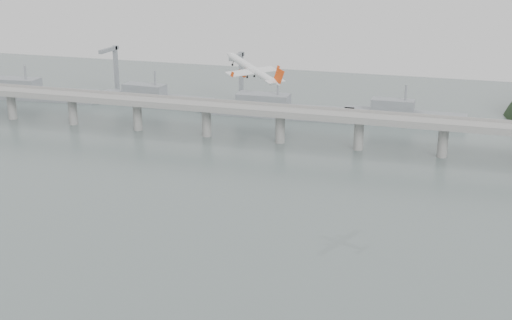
% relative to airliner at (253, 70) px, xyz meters
% --- Properties ---
extents(ground, '(900.00, 900.00, 0.00)m').
position_rel_airliner_xyz_m(ground, '(12.80, -90.65, -66.94)').
color(ground, slate).
rests_on(ground, ground).
extents(bridge, '(800.00, 22.00, 23.90)m').
position_rel_airliner_xyz_m(bridge, '(11.65, 109.35, -49.30)').
color(bridge, gray).
rests_on(bridge, ground).
extents(distant_fleet, '(453.00, 60.90, 40.00)m').
position_rel_airliner_xyz_m(distant_fleet, '(-142.56, 174.43, -60.72)').
color(distant_fleet, gray).
rests_on(distant_fleet, ground).
extents(airliner, '(33.40, 31.59, 14.53)m').
position_rel_airliner_xyz_m(airliner, '(0.00, 0.00, 0.00)').
color(airliner, white).
rests_on(airliner, ground).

